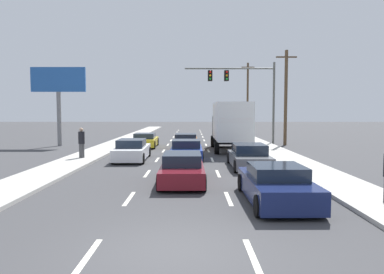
# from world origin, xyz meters

# --- Properties ---
(ground_plane) EXTENTS (140.00, 140.00, 0.00)m
(ground_plane) POSITION_xyz_m (0.00, 25.00, 0.00)
(ground_plane) COLOR #3D3D3F
(sidewalk_right) EXTENTS (2.29, 80.00, 0.14)m
(sidewalk_right) POSITION_xyz_m (6.40, 20.00, 0.07)
(sidewalk_right) COLOR #B2AFA8
(sidewalk_right) RESTS_ON ground_plane
(sidewalk_left) EXTENTS (2.29, 80.00, 0.14)m
(sidewalk_left) POSITION_xyz_m (-6.40, 20.00, 0.07)
(sidewalk_left) COLOR #B2AFA8
(sidewalk_left) RESTS_ON ground_plane
(lane_markings) EXTENTS (3.54, 57.00, 0.01)m
(lane_markings) POSITION_xyz_m (0.00, 22.21, 0.00)
(lane_markings) COLOR silver
(lane_markings) RESTS_ON ground_plane
(car_yellow) EXTENTS (1.99, 4.31, 1.18)m
(car_yellow) POSITION_xyz_m (-3.45, 22.60, 0.55)
(car_yellow) COLOR yellow
(car_yellow) RESTS_ON ground_plane
(car_white) EXTENTS (1.92, 4.63, 1.30)m
(car_white) POSITION_xyz_m (-3.21, 14.54, 0.59)
(car_white) COLOR white
(car_white) RESTS_ON ground_plane
(car_orange) EXTENTS (1.96, 4.54, 1.21)m
(car_orange) POSITION_xyz_m (-0.04, 21.40, 0.57)
(car_orange) COLOR orange
(car_orange) RESTS_ON ground_plane
(car_blue) EXTENTS (2.01, 4.24, 1.23)m
(car_blue) POSITION_xyz_m (0.11, 14.85, 0.56)
(car_blue) COLOR #1E389E
(car_blue) RESTS_ON ground_plane
(car_maroon) EXTENTS (1.89, 4.60, 1.23)m
(car_maroon) POSITION_xyz_m (0.04, 7.59, 0.57)
(car_maroon) COLOR maroon
(car_maroon) RESTS_ON ground_plane
(box_truck) EXTENTS (2.61, 7.74, 3.61)m
(box_truck) POSITION_xyz_m (3.33, 19.67, 2.06)
(box_truck) COLOR white
(box_truck) RESTS_ON ground_plane
(car_gray) EXTENTS (1.95, 4.34, 1.26)m
(car_gray) POSITION_xyz_m (3.47, 11.54, 0.58)
(car_gray) COLOR slate
(car_gray) RESTS_ON ground_plane
(car_navy) EXTENTS (2.01, 4.51, 1.25)m
(car_navy) POSITION_xyz_m (3.20, 4.19, 0.57)
(car_navy) COLOR #141E4C
(car_navy) RESTS_ON ground_plane
(traffic_signal_mast) EXTENTS (8.22, 0.69, 7.43)m
(traffic_signal_mast) POSITION_xyz_m (4.64, 25.74, 5.52)
(traffic_signal_mast) COLOR #595B56
(traffic_signal_mast) RESTS_ON ground_plane
(utility_pole_mid) EXTENTS (1.80, 0.28, 8.28)m
(utility_pole_mid) POSITION_xyz_m (8.65, 24.36, 4.28)
(utility_pole_mid) COLOR brown
(utility_pole_mid) RESTS_ON ground_plane
(utility_pole_far) EXTENTS (1.80, 0.28, 9.76)m
(utility_pole_far) POSITION_xyz_m (8.29, 43.90, 5.02)
(utility_pole_far) COLOR brown
(utility_pole_far) RESTS_ON ground_plane
(roadside_billboard) EXTENTS (4.66, 0.36, 6.74)m
(roadside_billboard) POSITION_xyz_m (-10.98, 23.71, 4.90)
(roadside_billboard) COLOR slate
(roadside_billboard) RESTS_ON ground_plane
(pedestrian_mid_block) EXTENTS (0.38, 0.38, 1.84)m
(pedestrian_mid_block) POSITION_xyz_m (-6.33, 14.64, 1.06)
(pedestrian_mid_block) COLOR #3F3F42
(pedestrian_mid_block) RESTS_ON sidewalk_left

